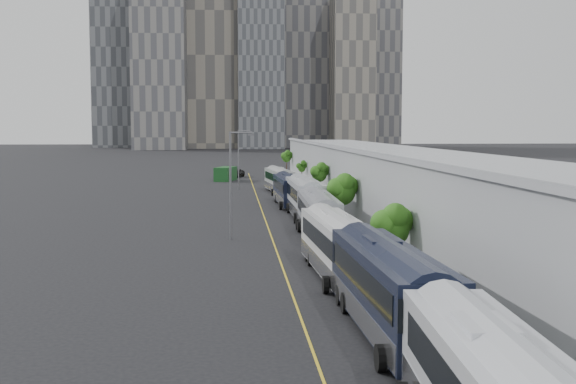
{
  "coord_description": "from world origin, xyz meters",
  "views": [
    {
      "loc": [
        -4.78,
        -11.0,
        9.24
      ],
      "look_at": [
        0.62,
        58.62,
        3.0
      ],
      "focal_mm": 45.0,
      "sensor_mm": 36.0,
      "label": 1
    }
  ],
  "objects": [
    {
      "name": "tree_3",
      "position": [
        5.87,
        76.52,
        3.77
      ],
      "size": [
        1.86,
        1.86,
        4.74
      ],
      "color": "black",
      "rests_on": "ground"
    },
    {
      "name": "lane_line",
      "position": [
        -1.5,
        55.0,
        0.01
      ],
      "size": [
        0.12,
        160.0,
        0.02
      ],
      "primitive_type": "cube",
      "color": "gold",
      "rests_on": "ground"
    },
    {
      "name": "bus_3",
      "position": [
        2.41,
        48.69,
        1.61
      ],
      "size": [
        2.93,
        13.09,
        3.81
      ],
      "rotation": [
        0.0,
        0.0,
        -0.02
      ],
      "color": "gray",
      "rests_on": "ground"
    },
    {
      "name": "street_lamp_far",
      "position": [
        -3.64,
        97.35,
        5.12
      ],
      "size": [
        2.04,
        0.22,
        8.87
      ],
      "color": "#59595E",
      "rests_on": "ground"
    },
    {
      "name": "bus_5",
      "position": [
        1.9,
        74.16,
        1.56
      ],
      "size": [
        3.0,
        12.71,
        3.69
      ],
      "rotation": [
        0.0,
        0.0,
        0.04
      ],
      "color": "black",
      "rests_on": "ground"
    },
    {
      "name": "skyline",
      "position": [
        -2.9,
        324.16,
        50.85
      ],
      "size": [
        145.0,
        64.0,
        120.0
      ],
      "color": "slate",
      "rests_on": "ground"
    },
    {
      "name": "sidewalk",
      "position": [
        9.0,
        55.0,
        0.06
      ],
      "size": [
        10.0,
        170.0,
        0.12
      ],
      "primitive_type": "cube",
      "color": "gray",
      "rests_on": "ground"
    },
    {
      "name": "tree_1",
      "position": [
        5.56,
        35.23,
        2.98
      ],
      "size": [
        2.48,
        2.48,
        4.23
      ],
      "color": "black",
      "rests_on": "ground"
    },
    {
      "name": "tree_4",
      "position": [
        6.2,
        102.29,
        2.94
      ],
      "size": [
        1.21,
        1.21,
        3.62
      ],
      "color": "black",
      "rests_on": "ground"
    },
    {
      "name": "tree_2",
      "position": [
        5.5,
        55.98,
        3.6
      ],
      "size": [
        2.61,
        2.61,
        4.92
      ],
      "color": "black",
      "rests_on": "ground"
    },
    {
      "name": "bus_2",
      "position": [
        1.7,
        33.06,
        1.63
      ],
      "size": [
        3.21,
        13.3,
        3.86
      ],
      "rotation": [
        0.0,
        0.0,
        0.04
      ],
      "color": "silver",
      "rests_on": "ground"
    },
    {
      "name": "shipping_container",
      "position": [
        -5.94,
        114.89,
        1.2
      ],
      "size": [
        4.07,
        6.37,
        2.4
      ],
      "primitive_type": "cube",
      "rotation": [
        0.0,
        0.0,
        -0.29
      ],
      "color": "#133F19",
      "rests_on": "ground"
    },
    {
      "name": "tree_5",
      "position": [
        5.89,
        130.23,
        3.6
      ],
      "size": [
        1.81,
        1.81,
        4.54
      ],
      "color": "black",
      "rests_on": "ground"
    },
    {
      "name": "bus_1",
      "position": [
        2.18,
        20.35,
        1.73
      ],
      "size": [
        3.19,
        14.08,
        4.1
      ],
      "rotation": [
        0.0,
        0.0,
        0.03
      ],
      "color": "black",
      "rests_on": "ground"
    },
    {
      "name": "street_lamp_near",
      "position": [
        -4.74,
        48.09,
        5.16
      ],
      "size": [
        2.04,
        0.22,
        8.94
      ],
      "color": "#59595E",
      "rests_on": "ground"
    },
    {
      "name": "suv",
      "position": [
        -4.36,
        123.85,
        0.8
      ],
      "size": [
        4.1,
        6.26,
        1.6
      ],
      "primitive_type": "imported",
      "rotation": [
        0.0,
        0.0,
        -0.27
      ],
      "color": "black",
      "rests_on": "ground"
    },
    {
      "name": "bus_4",
      "position": [
        2.69,
        62.94,
        1.72
      ],
      "size": [
        3.09,
        13.97,
        4.08
      ],
      "rotation": [
        0.0,
        0.0,
        0.01
      ],
      "color": "#B5B8C0",
      "rests_on": "ground"
    },
    {
      "name": "depot",
      "position": [
        12.99,
        55.0,
        3.51
      ],
      "size": [
        12.45,
        160.4,
        7.2
      ],
      "color": "gray",
      "rests_on": "ground"
    },
    {
      "name": "bus_6",
      "position": [
        1.89,
        90.96,
        1.51
      ],
      "size": [
        3.64,
        12.41,
        3.58
      ],
      "rotation": [
        0.0,
        0.0,
        0.1
      ],
      "color": "#B5B5B7",
      "rests_on": "ground"
    }
  ]
}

